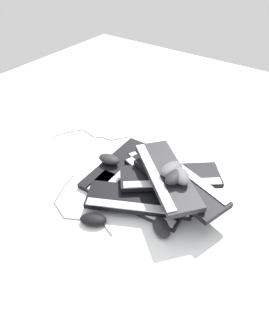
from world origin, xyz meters
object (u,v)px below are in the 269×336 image
object	(u,v)px
keyboard_6	(166,175)
mouse_0	(171,169)
keyboard_1	(136,199)
mouse_4	(109,159)
mouse_2	(176,176)
keyboard_2	(162,176)
mouse_5	(93,220)
mouse_3	(181,176)
mouse_1	(161,227)
keyboard_7	(139,200)
keyboard_4	(170,177)
keyboard_5	(180,182)
keyboard_0	(119,166)
keyboard_3	(166,180)

from	to	relation	value
keyboard_6	mouse_0	distance (m)	0.04
keyboard_1	mouse_4	distance (m)	0.27
mouse_0	mouse_2	distance (m)	0.05
keyboard_2	mouse_0	bearing A→B (deg)	133.04
mouse_0	mouse_5	bearing A→B (deg)	159.62
keyboard_2	keyboard_6	distance (m)	0.18
mouse_3	keyboard_6	bearing A→B (deg)	34.89
keyboard_6	mouse_1	size ratio (longest dim) A/B	3.96
keyboard_7	mouse_5	size ratio (longest dim) A/B	4.18
mouse_1	mouse_2	distance (m)	0.21
keyboard_4	keyboard_5	size ratio (longest dim) A/B	0.94
mouse_0	mouse_1	distance (m)	0.24
keyboard_2	mouse_4	distance (m)	0.27
keyboard_1	keyboard_2	distance (m)	0.20
keyboard_6	keyboard_0	bearing A→B (deg)	-8.47
keyboard_3	keyboard_2	bearing A→B (deg)	-46.78
keyboard_5	mouse_1	distance (m)	0.21
keyboard_5	mouse_0	distance (m)	0.08
keyboard_2	keyboard_4	xyz separation A→B (m)	(-0.07, 0.05, 0.06)
keyboard_1	keyboard_3	distance (m)	0.16
keyboard_2	keyboard_3	world-z (taller)	keyboard_3
keyboard_3	mouse_3	xyz separation A→B (m)	(-0.10, 0.07, 0.13)
keyboard_1	keyboard_6	distance (m)	0.18
keyboard_1	mouse_5	distance (m)	0.21
keyboard_6	mouse_1	world-z (taller)	keyboard_6
keyboard_0	mouse_0	xyz separation A→B (m)	(-0.30, 0.04, 0.16)
keyboard_7	mouse_3	size ratio (longest dim) A/B	4.18
keyboard_6	mouse_5	distance (m)	0.35
keyboard_7	mouse_0	world-z (taller)	mouse_0
mouse_1	mouse_0	bearing A→B (deg)	152.53
mouse_2	keyboard_6	bearing A→B (deg)	70.85
keyboard_2	keyboard_5	xyz separation A→B (m)	(-0.13, 0.08, 0.09)
keyboard_4	mouse_4	bearing A→B (deg)	6.61
keyboard_5	mouse_3	world-z (taller)	mouse_3
mouse_2	mouse_5	world-z (taller)	mouse_2
keyboard_3	keyboard_1	bearing A→B (deg)	68.59
keyboard_5	keyboard_7	bearing A→B (deg)	50.27
keyboard_7	mouse_4	distance (m)	0.30
mouse_3	mouse_4	world-z (taller)	mouse_3
keyboard_6	keyboard_1	bearing A→B (deg)	45.71
keyboard_2	mouse_2	bearing A→B (deg)	134.89
keyboard_1	mouse_2	bearing A→B (deg)	-154.41
mouse_0	mouse_4	size ratio (longest dim) A/B	1.00
mouse_5	keyboard_1	bearing A→B (deg)	-135.64
keyboard_6	mouse_3	bearing A→B (deg)	174.01
mouse_5	keyboard_0	bearing A→B (deg)	-95.82
mouse_0	mouse_2	bearing A→B (deg)	-119.35
mouse_3	keyboard_7	bearing A→B (deg)	80.51
keyboard_4	mouse_5	size ratio (longest dim) A/B	3.96
keyboard_4	keyboard_7	xyz separation A→B (m)	(0.05, 0.17, -0.03)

